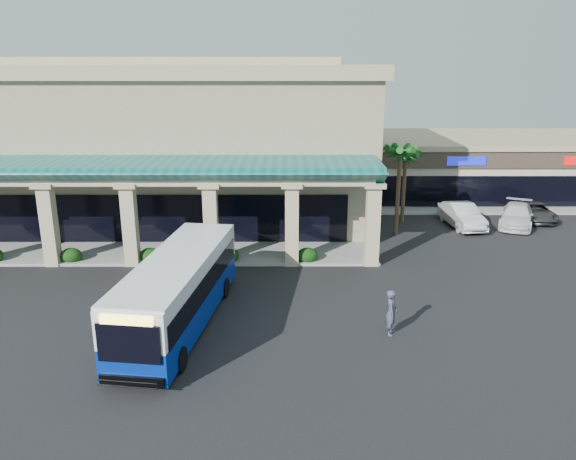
{
  "coord_description": "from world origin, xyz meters",
  "views": [
    {
      "loc": [
        1.21,
        -24.78,
        11.0
      ],
      "look_at": [
        1.29,
        4.7,
        2.2
      ],
      "focal_mm": 35.0,
      "sensor_mm": 36.0,
      "label": 1
    }
  ],
  "objects_px": {
    "pedestrian": "(391,312)",
    "car_red": "(517,215)",
    "car_gray": "(535,211)",
    "car_white": "(462,215)",
    "transit_bus": "(179,292)"
  },
  "relations": [
    {
      "from": "car_red",
      "to": "transit_bus",
      "type": "bearing_deg",
      "value": -119.05
    },
    {
      "from": "car_white",
      "to": "car_red",
      "type": "distance_m",
      "value": 3.92
    },
    {
      "from": "transit_bus",
      "to": "car_red",
      "type": "relative_size",
      "value": 2.16
    },
    {
      "from": "pedestrian",
      "to": "car_gray",
      "type": "distance_m",
      "value": 22.57
    },
    {
      "from": "car_white",
      "to": "car_gray",
      "type": "bearing_deg",
      "value": 10.77
    },
    {
      "from": "car_red",
      "to": "car_gray",
      "type": "bearing_deg",
      "value": 62.01
    },
    {
      "from": "car_white",
      "to": "transit_bus",
      "type": "bearing_deg",
      "value": -143.87
    },
    {
      "from": "transit_bus",
      "to": "car_red",
      "type": "xyz_separation_m",
      "value": [
        20.74,
        15.55,
        -0.82
      ]
    },
    {
      "from": "transit_bus",
      "to": "car_gray",
      "type": "distance_m",
      "value": 28.44
    },
    {
      "from": "pedestrian",
      "to": "car_red",
      "type": "bearing_deg",
      "value": -24.78
    },
    {
      "from": "pedestrian",
      "to": "car_red",
      "type": "distance_m",
      "value": 20.15
    },
    {
      "from": "pedestrian",
      "to": "car_white",
      "type": "bearing_deg",
      "value": -15.03
    },
    {
      "from": "transit_bus",
      "to": "car_white",
      "type": "xyz_separation_m",
      "value": [
        16.83,
        15.3,
        -0.74
      ]
    },
    {
      "from": "car_gray",
      "to": "pedestrian",
      "type": "bearing_deg",
      "value": -123.2
    },
    {
      "from": "car_gray",
      "to": "car_white",
      "type": "bearing_deg",
      "value": -158.88
    }
  ]
}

